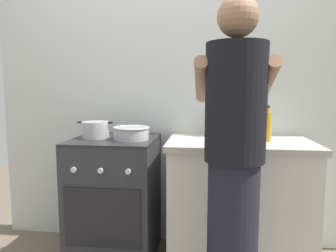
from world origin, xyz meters
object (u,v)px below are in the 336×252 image
Objects in this scene: stove_range at (115,198)px; pot at (95,130)px; mixing_bowl at (131,133)px; oil_bottle at (267,126)px; spice_bottle at (255,137)px; utensil_crock at (211,125)px; person at (234,168)px.

pot is (-0.14, 0.00, 0.51)m from stove_range.
stove_range is 3.45× the size of mixing_bowl.
oil_bottle is at bearing 0.27° from pot.
spice_bottle is (1.13, -0.06, -0.02)m from pot.
mixing_bowl is at bearing -156.07° from utensil_crock.
person is at bearing -37.47° from stove_range.
person is (0.11, -0.83, -0.13)m from utensil_crock.
utensil_crock reaches higher than pot.
pot is 1.22m from oil_bottle.
oil_bottle is at bearing 38.16° from spice_bottle.
spice_bottle is at bearing -141.84° from oil_bottle.
utensil_crock is 0.40m from spice_bottle.
pot reaches higher than spice_bottle.
person is at bearing -33.23° from pot.
mixing_bowl is at bearing 178.71° from spice_bottle.
stove_range is at bearing 142.53° from person.
utensil_crock is 3.86× the size of spice_bottle.
mixing_bowl reaches higher than stove_range.
utensil_crock is 0.84m from person.
stove_range is 0.91m from utensil_crock.
person is (-0.18, -0.56, -0.08)m from spice_bottle.
mixing_bowl is at bearing -16.77° from stove_range.
mixing_bowl is 0.15× the size of person.
oil_bottle is at bearing 3.04° from mixing_bowl.
mixing_bowl is (0.28, -0.04, -0.01)m from pot.
oil_bottle reaches higher than mixing_bowl.
stove_range is 3.66× the size of oil_bottle.
oil_bottle is 0.14× the size of person.
utensil_crock is at bearing 23.93° from mixing_bowl.
person reaches higher than oil_bottle.
spice_bottle is at bearing -1.29° from mixing_bowl.
spice_bottle is at bearing -3.20° from pot.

